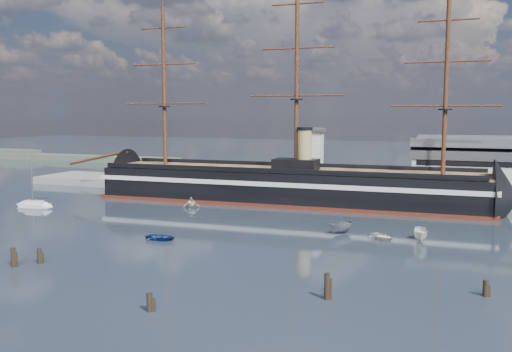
% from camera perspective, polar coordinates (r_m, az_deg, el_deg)
% --- Properties ---
extents(ground, '(600.00, 600.00, 0.00)m').
position_cam_1_polar(ground, '(113.75, -0.03, -4.20)').
color(ground, '#1B242A').
rests_on(ground, ground).
extents(quay, '(180.00, 18.00, 2.00)m').
position_cam_1_polar(quay, '(145.14, 8.74, -1.94)').
color(quay, slate).
rests_on(quay, ground).
extents(quay_tower, '(5.00, 5.00, 15.00)m').
position_cam_1_polar(quay_tower, '(142.75, 5.80, 1.91)').
color(quay_tower, silver).
rests_on(quay_tower, ground).
extents(shoreline, '(120.00, 10.00, 4.00)m').
position_cam_1_polar(shoreline, '(268.66, -21.10, 1.88)').
color(shoreline, '#3F4C38').
rests_on(shoreline, ground).
extents(warship, '(113.06, 18.26, 53.94)m').
position_cam_1_polar(warship, '(132.21, 2.45, -0.92)').
color(warship, black).
rests_on(warship, ground).
extents(sailboat, '(7.30, 2.74, 11.42)m').
position_cam_1_polar(sailboat, '(134.49, -21.26, -2.66)').
color(sailboat, white).
rests_on(sailboat, ground).
extents(motorboat_b, '(1.29, 3.23, 1.50)m').
position_cam_1_polar(motorboat_b, '(95.70, -9.50, -6.35)').
color(motorboat_b, navy).
rests_on(motorboat_b, ground).
extents(motorboat_c, '(6.77, 4.99, 2.56)m').
position_cam_1_polar(motorboat_c, '(100.26, 8.47, -5.74)').
color(motorboat_c, slate).
rests_on(motorboat_c, ground).
extents(motorboat_d, '(7.14, 6.42, 2.48)m').
position_cam_1_polar(motorboat_d, '(126.90, -6.49, -3.12)').
color(motorboat_d, white).
rests_on(motorboat_d, ground).
extents(motorboat_e, '(2.96, 3.08, 1.42)m').
position_cam_1_polar(motorboat_e, '(97.21, 12.53, -6.21)').
color(motorboat_e, beige).
rests_on(motorboat_e, ground).
extents(motorboat_f, '(6.83, 3.07, 2.65)m').
position_cam_1_polar(motorboat_f, '(97.27, 16.14, -6.31)').
color(motorboat_f, white).
rests_on(motorboat_f, ground).
extents(piling_near_left, '(0.64, 0.64, 3.37)m').
position_cam_1_polar(piling_near_left, '(85.46, -23.07, -8.35)').
color(piling_near_left, black).
rests_on(piling_near_left, ground).
extents(piling_near_mid, '(0.64, 0.64, 2.77)m').
position_cam_1_polar(piling_near_mid, '(63.15, -10.58, -13.18)').
color(piling_near_mid, black).
rests_on(piling_near_mid, ground).
extents(piling_near_right, '(0.64, 0.64, 3.76)m').
position_cam_1_polar(piling_near_right, '(66.35, 7.09, -12.14)').
color(piling_near_right, black).
rests_on(piling_near_right, ground).
extents(piling_far_right, '(0.64, 0.64, 2.64)m').
position_cam_1_polar(piling_far_right, '(71.84, 21.95, -11.10)').
color(piling_far_right, black).
rests_on(piling_far_right, ground).
extents(piling_extra, '(0.64, 0.64, 2.82)m').
position_cam_1_polar(piling_extra, '(86.06, -20.81, -8.15)').
color(piling_extra, black).
rests_on(piling_extra, ground).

